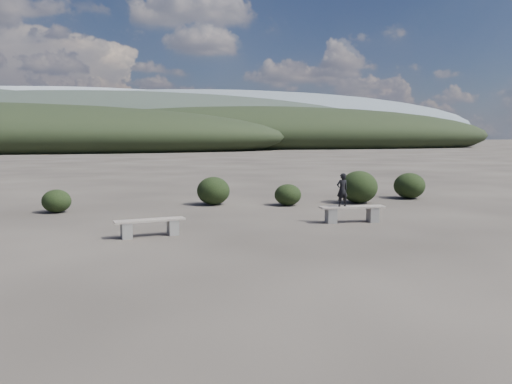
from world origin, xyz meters
name	(u,v)px	position (x,y,z in m)	size (l,w,h in m)	color
ground	(319,264)	(0.00, 0.00, 0.00)	(1200.00, 1200.00, 0.00)	#302B25
bench_left	(150,226)	(-3.08, 3.79, 0.27)	(1.82, 0.62, 0.45)	gray
bench_right	(352,213)	(2.89, 4.35, 0.30)	(2.00, 0.63, 0.49)	gray
seated_person	(342,190)	(2.57, 4.39, 0.99)	(0.36, 0.24, 0.99)	black
shrub_a	(57,201)	(-5.86, 8.86, 0.39)	(0.96, 0.96, 0.79)	black
shrub_b	(213,191)	(-0.37, 9.37, 0.53)	(1.24, 1.24, 1.06)	black
shrub_c	(288,195)	(2.29, 8.44, 0.40)	(1.00, 1.00, 0.80)	black
shrub_d	(359,187)	(5.17, 8.35, 0.63)	(1.43, 1.43, 1.25)	black
shrub_e	(409,186)	(7.88, 9.11, 0.54)	(1.29, 1.29, 1.07)	black
mountain_ridges	(110,125)	(-7.48, 339.06, 10.84)	(500.00, 400.00, 56.00)	black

